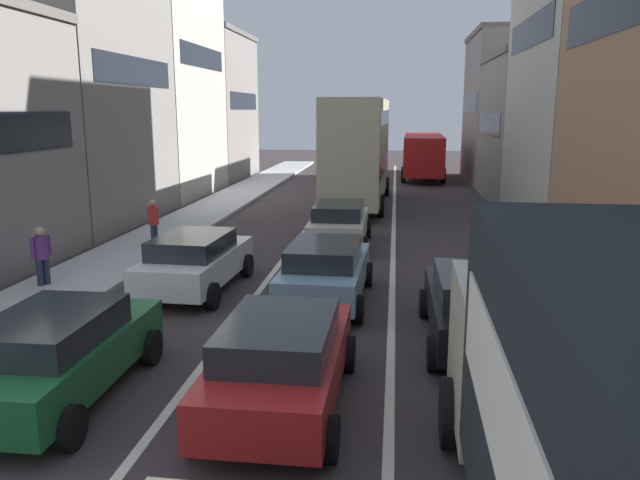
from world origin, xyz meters
name	(u,v)px	position (x,y,z in m)	size (l,w,h in m)	color
sidewalk_left	(169,232)	(-6.70, 20.00, 0.07)	(2.60, 64.00, 0.14)	#BABABA
lane_stripe_left	(300,237)	(-1.70, 20.00, 0.01)	(0.16, 60.00, 0.01)	silver
lane_stripe_right	(393,239)	(1.70, 20.00, 0.01)	(0.16, 60.00, 0.01)	silver
building_row_left	(66,90)	(-12.00, 23.04, 5.36)	(7.20, 43.90, 13.54)	beige
building_row_right	(631,86)	(9.90, 21.63, 5.39)	(7.20, 43.90, 13.58)	gray
removalist_box_truck	(630,426)	(3.70, 3.06, 1.97)	(2.81, 7.74, 3.58)	#B7B29E
sedan_centre_lane_second	(281,359)	(0.02, 6.85, 0.80)	(2.09, 4.31, 1.49)	#A51E1E
wagon_left_lane_second	(57,352)	(-3.56, 6.70, 0.80)	(2.09, 4.31, 1.49)	#19592D
hatchback_centre_lane_third	(325,270)	(0.09, 12.32, 0.80)	(2.15, 4.34, 1.49)	#759EB7
sedan_left_lane_third	(195,260)	(-3.32, 12.88, 0.80)	(2.22, 4.38, 1.49)	silver
coupe_centre_lane_fourth	(339,223)	(-0.15, 18.62, 0.80)	(2.07, 4.31, 1.49)	beige
sedan_right_lane_behind_truck	(477,305)	(3.36, 9.97, 0.80)	(2.09, 4.31, 1.49)	black
bus_mid_queue_primary	(358,147)	(-0.08, 27.80, 2.83)	(2.96, 10.55, 5.06)	#BFB793
bus_far_queue_secondary	(423,152)	(3.58, 41.06, 1.76)	(3.02, 10.57, 2.90)	#B21919
pedestrian_near_kerb	(154,221)	(-6.27, 17.52, 0.95)	(0.34, 0.54, 1.66)	#262D47
pedestrian_far_sidewalk	(42,254)	(-7.24, 12.46, 0.95)	(0.34, 0.49, 1.66)	#262D47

